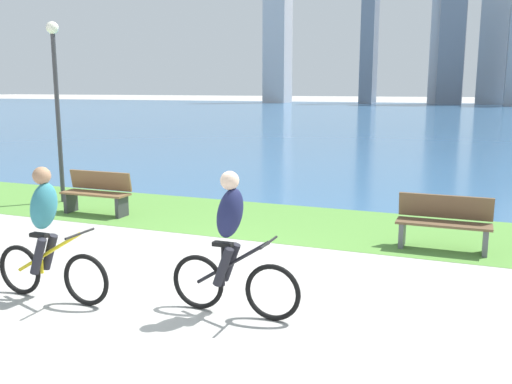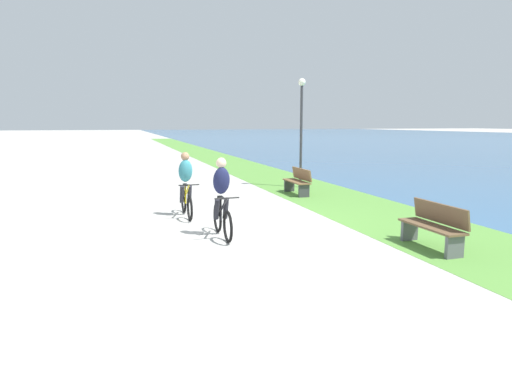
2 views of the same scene
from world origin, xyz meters
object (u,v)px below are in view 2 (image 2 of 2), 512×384
(cyclist_trailing, at_px, (186,185))
(bench_near_path, at_px, (434,226))
(cyclist_lead, at_px, (222,198))
(bench_far_along_path, at_px, (298,181))
(lamppost_tall, at_px, (301,117))

(cyclist_trailing, height_order, bench_near_path, cyclist_trailing)
(cyclist_lead, relative_size, bench_far_along_path, 1.14)
(cyclist_lead, distance_m, bench_far_along_path, 6.15)
(bench_far_along_path, bearing_deg, cyclist_trailing, -59.65)
(bench_near_path, bearing_deg, lamppost_tall, 174.29)
(cyclist_trailing, relative_size, lamppost_tall, 0.42)
(lamppost_tall, bearing_deg, cyclist_trailing, -51.08)
(bench_far_along_path, relative_size, lamppost_tall, 0.37)
(bench_far_along_path, distance_m, lamppost_tall, 2.81)
(cyclist_lead, height_order, bench_near_path, cyclist_lead)
(bench_near_path, relative_size, bench_far_along_path, 1.00)
(bench_far_along_path, bearing_deg, lamppost_tall, 153.87)
(cyclist_lead, relative_size, bench_near_path, 1.14)
(cyclist_trailing, bearing_deg, cyclist_lead, 10.13)
(cyclist_lead, xyz_separation_m, bench_far_along_path, (-4.81, 3.82, -0.39))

